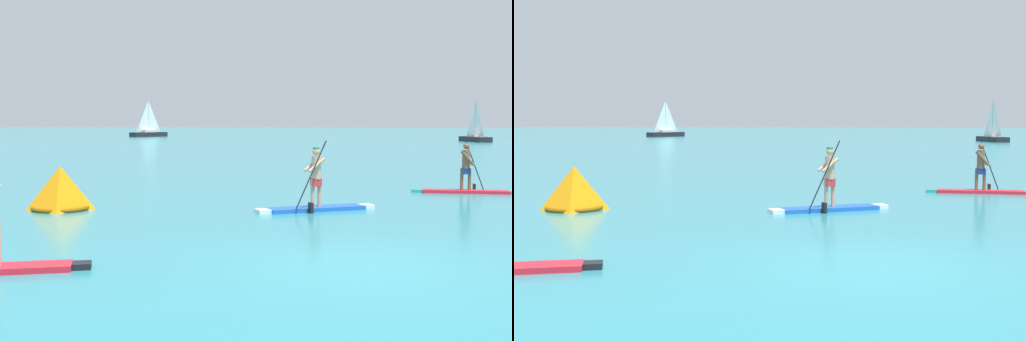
% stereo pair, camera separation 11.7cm
% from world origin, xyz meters
% --- Properties ---
extents(ground, '(440.00, 440.00, 0.00)m').
position_xyz_m(ground, '(0.00, 0.00, 0.00)').
color(ground, teal).
extents(paddleboarder_mid_center, '(3.35, 1.84, 2.00)m').
position_xyz_m(paddleboarder_mid_center, '(-0.72, 6.87, 0.35)').
color(paddleboarder_mid_center, blue).
rests_on(paddleboarder_mid_center, ground).
extents(paddleboarder_far_right, '(3.61, 0.87, 1.82)m').
position_xyz_m(paddleboarder_far_right, '(4.47, 11.77, 0.35)').
color(paddleboarder_far_right, red).
rests_on(paddleboarder_far_right, ground).
extents(race_marker_buoy, '(1.63, 1.63, 1.23)m').
position_xyz_m(race_marker_buoy, '(-7.84, 6.46, 0.55)').
color(race_marker_buoy, orange).
rests_on(race_marker_buoy, ground).
extents(sailboat_left_horizon, '(4.96, 5.97, 6.37)m').
position_xyz_m(sailboat_left_horizon, '(-25.74, 87.79, 0.77)').
color(sailboat_left_horizon, black).
rests_on(sailboat_left_horizon, ground).
extents(sailboat_right_horizon, '(2.68, 5.74, 5.48)m').
position_xyz_m(sailboat_right_horizon, '(18.14, 67.58, 0.69)').
color(sailboat_right_horizon, black).
rests_on(sailboat_right_horizon, ground).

